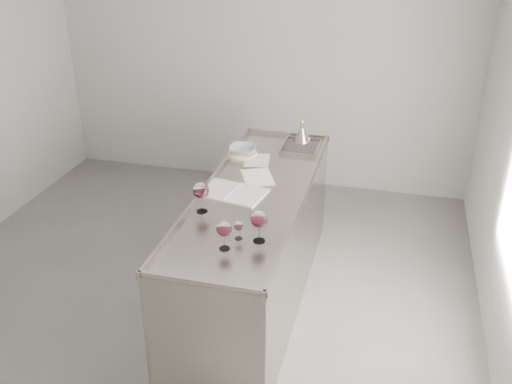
% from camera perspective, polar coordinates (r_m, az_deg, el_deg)
% --- Properties ---
extents(room_shell, '(4.54, 5.04, 2.84)m').
position_cam_1_polar(room_shell, '(3.88, -8.46, 5.00)').
color(room_shell, '#585552').
rests_on(room_shell, ground).
extents(counter, '(0.77, 2.42, 0.97)m').
position_cam_1_polar(counter, '(4.41, -0.12, -5.43)').
color(counter, '#9E968D').
rests_on(counter, ground).
extents(wine_glass_left, '(0.11, 0.11, 0.22)m').
position_cam_1_polar(wine_glass_left, '(3.86, -5.52, 0.09)').
color(wine_glass_left, white).
rests_on(wine_glass_left, counter).
extents(wine_glass_middle, '(0.10, 0.10, 0.19)m').
position_cam_1_polar(wine_glass_middle, '(3.44, -3.21, -3.76)').
color(wine_glass_middle, white).
rests_on(wine_glass_middle, counter).
extents(wine_glass_right, '(0.11, 0.11, 0.22)m').
position_cam_1_polar(wine_glass_right, '(3.50, 0.32, -2.78)').
color(wine_glass_right, white).
rests_on(wine_glass_right, counter).
extents(wine_glass_small, '(0.06, 0.06, 0.12)m').
position_cam_1_polar(wine_glass_small, '(3.56, -1.78, -3.48)').
color(wine_glass_small, white).
rests_on(wine_glass_small, counter).
extents(notebook, '(0.51, 0.40, 0.02)m').
position_cam_1_polar(notebook, '(4.16, -2.37, -0.05)').
color(notebook, silver).
rests_on(notebook, counter).
extents(loose_paper_top, '(0.33, 0.38, 0.00)m').
position_cam_1_polar(loose_paper_top, '(4.40, 0.16, 1.50)').
color(loose_paper_top, white).
rests_on(loose_paper_top, counter).
extents(loose_paper_under, '(0.24, 0.31, 0.00)m').
position_cam_1_polar(loose_paper_under, '(4.70, 0.10, 3.20)').
color(loose_paper_under, silver).
rests_on(loose_paper_under, counter).
extents(trivet, '(0.30, 0.30, 0.02)m').
position_cam_1_polar(trivet, '(4.82, -1.34, 3.87)').
color(trivet, beige).
rests_on(trivet, counter).
extents(ceramic_bowl, '(0.24, 0.24, 0.05)m').
position_cam_1_polar(ceramic_bowl, '(4.80, -1.35, 4.28)').
color(ceramic_bowl, gray).
rests_on(ceramic_bowl, trivet).
extents(wine_funnel, '(0.15, 0.15, 0.22)m').
position_cam_1_polar(wine_funnel, '(5.09, 4.61, 5.77)').
color(wine_funnel, '#A1998F').
rests_on(wine_funnel, counter).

